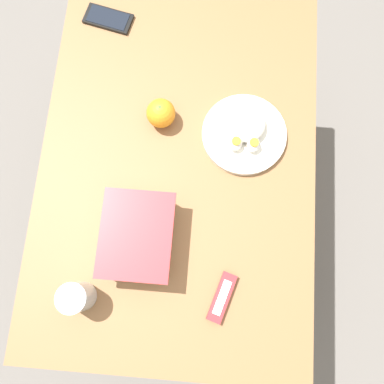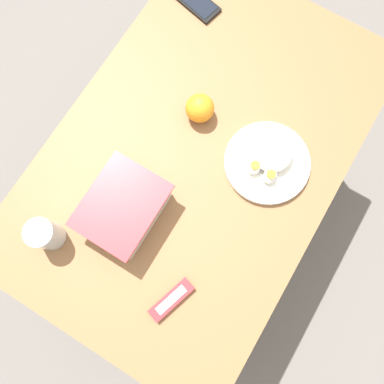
{
  "view_description": "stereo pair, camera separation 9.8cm",
  "coord_description": "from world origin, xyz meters",
  "px_view_note": "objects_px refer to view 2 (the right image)",
  "views": [
    {
      "loc": [
        -0.33,
        -0.06,
        1.72
      ],
      "look_at": [
        -0.12,
        -0.05,
        0.76
      ],
      "focal_mm": 35.0,
      "sensor_mm": 36.0,
      "label": 1
    },
    {
      "loc": [
        -0.3,
        -0.16,
        1.72
      ],
      "look_at": [
        -0.12,
        -0.05,
        0.76
      ],
      "focal_mm": 35.0,
      "sensor_mm": 36.0,
      "label": 2
    }
  ],
  "objects_px": {
    "candy_bar": "(171,300)",
    "cell_phone": "(197,3)",
    "orange_fruit": "(200,108)",
    "food_container": "(124,209)",
    "rice_plate": "(268,160)",
    "drinking_glass": "(45,234)"
  },
  "relations": [
    {
      "from": "candy_bar",
      "to": "cell_phone",
      "type": "distance_m",
      "value": 0.87
    },
    {
      "from": "orange_fruit",
      "to": "candy_bar",
      "type": "distance_m",
      "value": 0.51
    },
    {
      "from": "rice_plate",
      "to": "candy_bar",
      "type": "relative_size",
      "value": 1.79
    },
    {
      "from": "food_container",
      "to": "rice_plate",
      "type": "bearing_deg",
      "value": -39.06
    },
    {
      "from": "orange_fruit",
      "to": "candy_bar",
      "type": "height_order",
      "value": "orange_fruit"
    },
    {
      "from": "drinking_glass",
      "to": "candy_bar",
      "type": "bearing_deg",
      "value": -85.68
    },
    {
      "from": "rice_plate",
      "to": "cell_phone",
      "type": "bearing_deg",
      "value": 51.98
    },
    {
      "from": "candy_bar",
      "to": "drinking_glass",
      "type": "bearing_deg",
      "value": 94.32
    },
    {
      "from": "candy_bar",
      "to": "orange_fruit",
      "type": "bearing_deg",
      "value": 22.94
    },
    {
      "from": "rice_plate",
      "to": "drinking_glass",
      "type": "bearing_deg",
      "value": 140.69
    },
    {
      "from": "food_container",
      "to": "candy_bar",
      "type": "xyz_separation_m",
      "value": [
        -0.13,
        -0.22,
        -0.03
      ]
    },
    {
      "from": "rice_plate",
      "to": "cell_phone",
      "type": "height_order",
      "value": "rice_plate"
    },
    {
      "from": "food_container",
      "to": "orange_fruit",
      "type": "distance_m",
      "value": 0.34
    },
    {
      "from": "orange_fruit",
      "to": "candy_bar",
      "type": "xyz_separation_m",
      "value": [
        -0.47,
        -0.2,
        -0.03
      ]
    },
    {
      "from": "cell_phone",
      "to": "orange_fruit",
      "type": "bearing_deg",
      "value": -147.86
    },
    {
      "from": "orange_fruit",
      "to": "cell_phone",
      "type": "height_order",
      "value": "orange_fruit"
    },
    {
      "from": "food_container",
      "to": "drinking_glass",
      "type": "bearing_deg",
      "value": 140.18
    },
    {
      "from": "rice_plate",
      "to": "candy_bar",
      "type": "xyz_separation_m",
      "value": [
        -0.45,
        0.03,
        -0.01
      ]
    },
    {
      "from": "rice_plate",
      "to": "candy_bar",
      "type": "distance_m",
      "value": 0.45
    },
    {
      "from": "food_container",
      "to": "cell_phone",
      "type": "bearing_deg",
      "value": 14.75
    },
    {
      "from": "rice_plate",
      "to": "candy_bar",
      "type": "height_order",
      "value": "rice_plate"
    },
    {
      "from": "candy_bar",
      "to": "drinking_glass",
      "type": "height_order",
      "value": "drinking_glass"
    }
  ]
}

